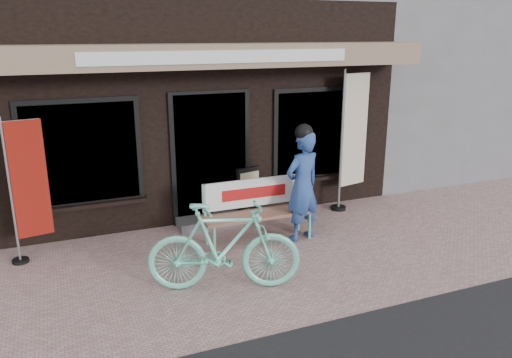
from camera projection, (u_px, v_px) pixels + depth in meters
name	position (u px, v px, depth m)	size (l,w,h in m)	color
ground	(256.00, 269.00, 6.78)	(70.00, 70.00, 0.00)	tan
storefront	(166.00, 37.00, 10.34)	(7.00, 6.77, 6.00)	black
neighbor_right_near	(463.00, 43.00, 13.94)	(10.00, 7.00, 5.60)	slate
bench	(257.00, 205.00, 7.60)	(1.74, 0.45, 0.94)	#72DFC0
person	(303.00, 184.00, 7.53)	(0.71, 0.56, 1.81)	#2B4B94
bicycle	(224.00, 247.00, 6.10)	(0.53, 1.89, 1.13)	#72DFC0
nobori_red	(27.00, 188.00, 6.77)	(0.61, 0.26, 2.05)	gray
nobori_cream	(352.00, 138.00, 8.82)	(0.74, 0.32, 2.50)	gray
menu_stand	(248.00, 191.00, 8.61)	(0.44, 0.18, 0.87)	black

